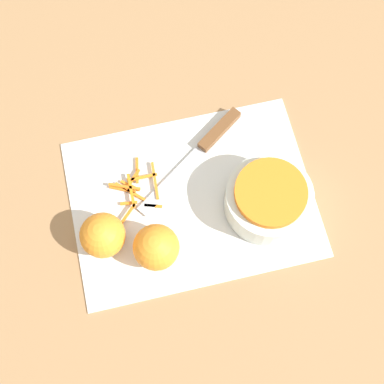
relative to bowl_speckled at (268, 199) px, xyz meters
The scene contains 7 objects.
ground_plane 0.14m from the bowl_speckled, 19.24° to the right, with size 4.00×4.00×0.00m, color #9E754C.
cutting_board 0.14m from the bowl_speckled, 19.24° to the right, with size 0.43×0.32×0.01m.
bowl_speckled is the anchor object (origin of this frame).
knife 0.16m from the bowl_speckled, 62.84° to the right, with size 0.23×0.17×0.02m.
orange_left 0.21m from the bowl_speckled, 11.35° to the left, with size 0.08×0.08×0.08m.
orange_right 0.29m from the bowl_speckled, ahead, with size 0.08×0.08×0.08m.
peel_pile 0.24m from the bowl_speckled, 20.50° to the right, with size 0.09×0.13×0.01m.
Camera 1 is at (0.07, 0.31, 0.91)m, focal length 50.00 mm.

